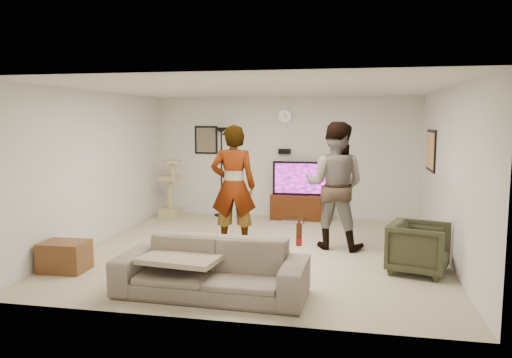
% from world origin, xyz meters
% --- Properties ---
extents(floor, '(5.50, 5.50, 0.02)m').
position_xyz_m(floor, '(0.00, 0.00, -0.01)').
color(floor, beige).
rests_on(floor, ground).
extents(ceiling, '(5.50, 5.50, 0.02)m').
position_xyz_m(ceiling, '(0.00, 0.00, 2.51)').
color(ceiling, silver).
rests_on(ceiling, wall_back).
extents(wall_back, '(5.50, 0.04, 2.50)m').
position_xyz_m(wall_back, '(0.00, 2.75, 1.25)').
color(wall_back, white).
rests_on(wall_back, floor).
extents(wall_front, '(5.50, 0.04, 2.50)m').
position_xyz_m(wall_front, '(0.00, -2.75, 1.25)').
color(wall_front, white).
rests_on(wall_front, floor).
extents(wall_left, '(0.04, 5.50, 2.50)m').
position_xyz_m(wall_left, '(-2.75, 0.00, 1.25)').
color(wall_left, white).
rests_on(wall_left, floor).
extents(wall_right, '(0.04, 5.50, 2.50)m').
position_xyz_m(wall_right, '(2.75, 0.00, 1.25)').
color(wall_right, white).
rests_on(wall_right, floor).
extents(wall_clock, '(0.26, 0.04, 0.26)m').
position_xyz_m(wall_clock, '(0.00, 2.72, 2.10)').
color(wall_clock, silver).
rests_on(wall_clock, wall_back).
extents(wall_speaker, '(0.25, 0.10, 0.10)m').
position_xyz_m(wall_speaker, '(0.00, 2.69, 1.38)').
color(wall_speaker, black).
rests_on(wall_speaker, wall_back).
extents(picture_back, '(0.42, 0.03, 0.52)m').
position_xyz_m(picture_back, '(-1.70, 2.73, 1.60)').
color(picture_back, '#655D4B').
rests_on(picture_back, wall_back).
extents(picture_right, '(0.03, 0.78, 0.62)m').
position_xyz_m(picture_right, '(2.73, 1.60, 1.50)').
color(picture_right, '#F4A75E').
rests_on(picture_right, wall_right).
extents(tv_stand, '(1.21, 0.45, 0.51)m').
position_xyz_m(tv_stand, '(0.37, 2.50, 0.25)').
color(tv_stand, '#3E1C09').
rests_on(tv_stand, floor).
extents(console_box, '(0.40, 0.30, 0.07)m').
position_xyz_m(console_box, '(0.26, 2.11, 0.04)').
color(console_box, '#B2B3BC').
rests_on(console_box, floor).
extents(tv, '(1.15, 0.08, 0.68)m').
position_xyz_m(tv, '(0.37, 2.50, 0.85)').
color(tv, black).
rests_on(tv, tv_stand).
extents(tv_screen, '(1.06, 0.01, 0.60)m').
position_xyz_m(tv_screen, '(0.37, 2.46, 0.85)').
color(tv_screen, '#ED14D6').
rests_on(tv_screen, tv).
extents(floor_lamp, '(0.32, 0.32, 1.87)m').
position_xyz_m(floor_lamp, '(-1.32, 2.55, 0.93)').
color(floor_lamp, black).
rests_on(floor_lamp, floor).
extents(cat_tree, '(0.40, 0.40, 1.22)m').
position_xyz_m(cat_tree, '(-2.31, 2.14, 0.61)').
color(cat_tree, tan).
rests_on(cat_tree, floor).
extents(person_left, '(0.78, 0.58, 1.96)m').
position_xyz_m(person_left, '(-0.46, 0.14, 0.98)').
color(person_left, '#B6B6B6').
rests_on(person_left, floor).
extents(person_right, '(1.10, 0.94, 2.01)m').
position_xyz_m(person_right, '(1.12, 0.39, 1.00)').
color(person_right, teal).
rests_on(person_right, floor).
extents(sofa, '(2.24, 0.94, 0.65)m').
position_xyz_m(sofa, '(-0.19, -2.06, 0.32)').
color(sofa, '#74685B').
rests_on(sofa, floor).
extents(throw_blanket, '(0.98, 0.81, 0.06)m').
position_xyz_m(throw_blanket, '(-0.54, -2.06, 0.44)').
color(throw_blanket, tan).
rests_on(throw_blanket, sofa).
extents(beer_bottle, '(0.06, 0.06, 0.25)m').
position_xyz_m(beer_bottle, '(0.82, -2.06, 0.77)').
color(beer_bottle, '#4A220D').
rests_on(beer_bottle, sofa).
extents(armchair, '(0.93, 0.91, 0.68)m').
position_xyz_m(armchair, '(2.28, -0.72, 0.34)').
color(armchair, '#323321').
rests_on(armchair, floor).
extents(side_table, '(0.62, 0.47, 0.40)m').
position_xyz_m(side_table, '(-2.40, -1.56, 0.20)').
color(side_table, '#573519').
rests_on(side_table, floor).
extents(toy_ball, '(0.07, 0.07, 0.07)m').
position_xyz_m(toy_ball, '(-1.33, 0.07, 0.04)').
color(toy_ball, '#138074').
rests_on(toy_ball, floor).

